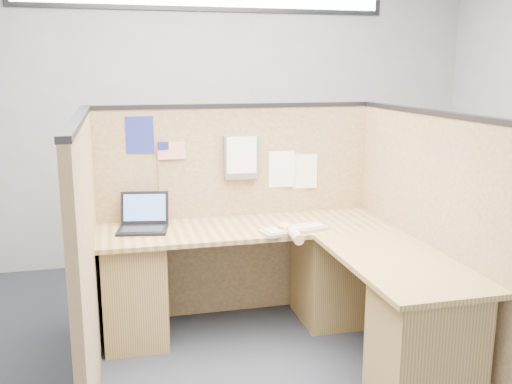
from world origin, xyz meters
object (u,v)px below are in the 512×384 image
object	(u,v)px
l_desk	(288,293)
mouse	(285,229)
keyboard	(294,229)
laptop	(142,220)

from	to	relation	value
l_desk	mouse	bearing A→B (deg)	81.06
l_desk	mouse	size ratio (longest dim) A/B	20.12
keyboard	l_desk	bearing A→B (deg)	-129.86
l_desk	keyboard	bearing A→B (deg)	63.54
mouse	keyboard	bearing A→B (deg)	0.63
l_desk	laptop	size ratio (longest dim) A/B	5.50
laptop	mouse	world-z (taller)	laptop
keyboard	mouse	size ratio (longest dim) A/B	4.85
laptop	keyboard	bearing A→B (deg)	-7.73
laptop	mouse	xyz separation A→B (m)	(0.89, -0.31, -0.04)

